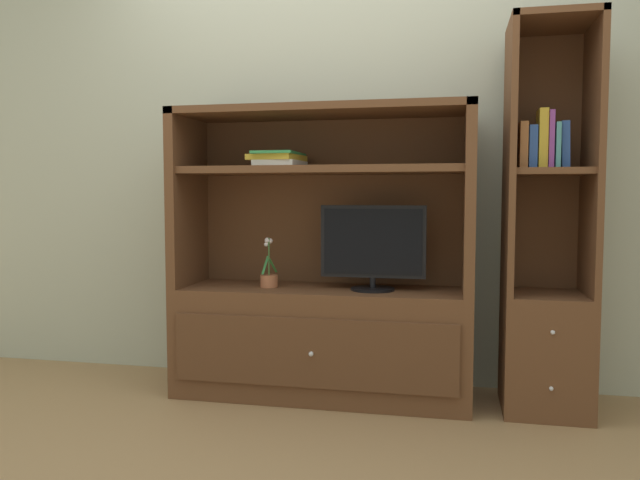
% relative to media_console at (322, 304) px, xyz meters
% --- Properties ---
extents(ground_plane, '(8.00, 8.00, 0.00)m').
position_rel_media_console_xyz_m(ground_plane, '(0.00, -0.41, -0.47)').
color(ground_plane, '#99754C').
extents(painted_rear_wall, '(6.00, 0.10, 2.80)m').
position_rel_media_console_xyz_m(painted_rear_wall, '(0.00, 0.34, 0.93)').
color(painted_rear_wall, '#ADB29E').
rests_on(painted_rear_wall, ground_plane).
extents(media_console, '(1.50, 0.50, 1.47)m').
position_rel_media_console_xyz_m(media_console, '(0.00, 0.00, 0.00)').
color(media_console, brown).
rests_on(media_console, ground_plane).
extents(tv_monitor, '(0.53, 0.22, 0.42)m').
position_rel_media_console_xyz_m(tv_monitor, '(0.26, -0.03, 0.30)').
color(tv_monitor, black).
rests_on(tv_monitor, media_console).
extents(potted_plant, '(0.09, 0.10, 0.26)m').
position_rel_media_console_xyz_m(potted_plant, '(-0.28, -0.03, 0.14)').
color(potted_plant, '#B26642').
rests_on(potted_plant, media_console).
extents(magazine_stack, '(0.26, 0.32, 0.07)m').
position_rel_media_console_xyz_m(magazine_stack, '(-0.22, -0.02, 0.74)').
color(magazine_stack, silver).
rests_on(magazine_stack, media_console).
extents(bookshelf_tall, '(0.40, 0.44, 1.84)m').
position_rel_media_console_xyz_m(bookshelf_tall, '(1.09, 0.00, 0.15)').
color(bookshelf_tall, brown).
rests_on(bookshelf_tall, ground_plane).
extents(upright_book_row, '(0.22, 0.18, 0.28)m').
position_rel_media_console_xyz_m(upright_book_row, '(1.05, -0.01, 0.80)').
color(upright_book_row, '#A56638').
rests_on(upright_book_row, bookshelf_tall).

